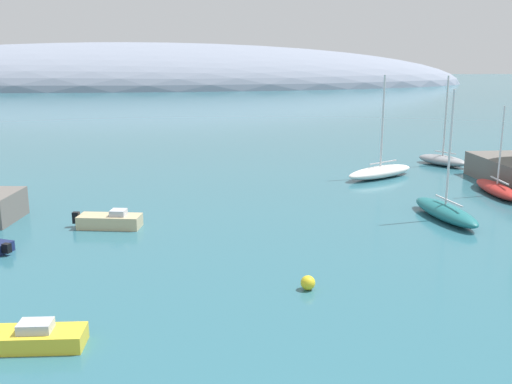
% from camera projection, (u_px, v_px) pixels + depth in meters
% --- Properties ---
extents(distant_ridge, '(248.49, 83.46, 30.15)m').
position_uv_depth(distant_ridge, '(128.00, 85.00, 215.06)').
color(distant_ridge, gray).
rests_on(distant_ridge, ground).
extents(sailboat_white_near_shore, '(8.18, 6.15, 9.60)m').
position_uv_depth(sailboat_white_near_shore, '(380.00, 171.00, 56.24)').
color(sailboat_white_near_shore, white).
rests_on(sailboat_white_near_shore, water).
extents(sailboat_red_mid_mooring, '(2.11, 7.27, 7.42)m').
position_uv_depth(sailboat_red_mid_mooring, '(497.00, 189.00, 49.39)').
color(sailboat_red_mid_mooring, red).
rests_on(sailboat_red_mid_mooring, water).
extents(sailboat_teal_outer_mooring, '(2.93, 7.86, 9.17)m').
position_uv_depth(sailboat_teal_outer_mooring, '(445.00, 211.00, 42.18)').
color(sailboat_teal_outer_mooring, '#1E6B70').
rests_on(sailboat_teal_outer_mooring, water).
extents(sailboat_grey_end_of_line, '(4.90, 6.09, 9.30)m').
position_uv_depth(sailboat_grey_end_of_line, '(442.00, 159.00, 62.41)').
color(sailboat_grey_end_of_line, gray).
rests_on(sailboat_grey_end_of_line, water).
extents(motorboat_sand_foreground, '(4.75, 2.37, 1.27)m').
position_uv_depth(motorboat_sand_foreground, '(110.00, 221.00, 40.23)').
color(motorboat_sand_foreground, '#C6B284').
rests_on(motorboat_sand_foreground, water).
extents(motorboat_yellow_alongside_breakwater, '(5.97, 1.85, 1.11)m').
position_uv_depth(motorboat_yellow_alongside_breakwater, '(16.00, 338.00, 23.86)').
color(motorboat_yellow_alongside_breakwater, yellow).
rests_on(motorboat_yellow_alongside_breakwater, water).
extents(mooring_buoy_yellow, '(0.74, 0.74, 0.74)m').
position_uv_depth(mooring_buoy_yellow, '(308.00, 283.00, 29.70)').
color(mooring_buoy_yellow, yellow).
rests_on(mooring_buoy_yellow, water).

